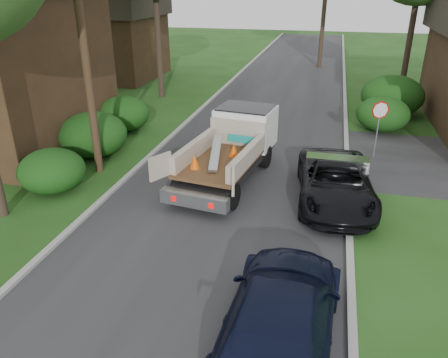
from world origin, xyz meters
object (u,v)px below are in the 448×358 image
utility_pole (83,35)px  house_left_far (109,36)px  stop_sign (379,118)px  black_pickup (335,182)px  navy_suv (280,317)px  flatbed_truck (236,141)px

utility_pole → house_left_far: utility_pole is taller
stop_sign → utility_pole: size_ratio=0.25×
black_pickup → utility_pole: bearing=171.7°
black_pickup → navy_suv: bearing=-103.4°
utility_pole → flatbed_truck: (5.27, 1.24, -3.90)m
stop_sign → navy_suv: stop_sign is taller
stop_sign → house_left_far: 22.81m
navy_suv → utility_pole: bearing=-40.4°
flatbed_truck → house_left_far: bearing=137.9°
black_pickup → navy_suv: (-1.00, -7.00, 0.07)m
flatbed_truck → navy_suv: bearing=-64.3°
stop_sign → utility_pole: bearing=-159.4°
flatbed_truck → black_pickup: bearing=-16.4°
stop_sign → black_pickup: (-1.60, -4.50, -1.05)m
stop_sign → utility_pole: utility_pole is taller
stop_sign → utility_pole: (-10.68, -4.02, 3.40)m
utility_pole → house_left_far: size_ratio=1.32×
stop_sign → utility_pole: 11.91m
house_left_far → black_pickup: (17.10, -17.50, -2.32)m
house_left_far → flatbed_truck: house_left_far is taller
utility_pole → navy_suv: utility_pole is taller
black_pickup → navy_suv: navy_suv is taller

